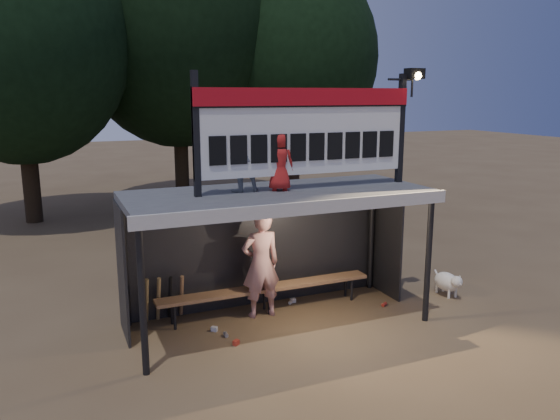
% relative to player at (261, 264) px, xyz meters
% --- Properties ---
extents(ground, '(80.00, 80.00, 0.00)m').
position_rel_player_xyz_m(ground, '(0.16, -0.41, -0.96)').
color(ground, brown).
rests_on(ground, ground).
extents(player, '(0.71, 0.47, 1.92)m').
position_rel_player_xyz_m(player, '(0.00, 0.00, 0.00)').
color(player, silver).
rests_on(player, ground).
extents(child_a, '(0.59, 0.46, 1.19)m').
position_rel_player_xyz_m(child_a, '(-0.43, -0.25, 1.95)').
color(child_a, slate).
rests_on(child_a, dugout_shelter).
extents(child_b, '(0.54, 0.45, 0.94)m').
position_rel_player_xyz_m(child_b, '(0.19, -0.40, 1.83)').
color(child_b, '#B41E1B').
rests_on(child_b, dugout_shelter).
extents(dugout_shelter, '(5.10, 2.08, 2.32)m').
position_rel_player_xyz_m(dugout_shelter, '(0.16, -0.17, 0.88)').
color(dugout_shelter, '#414144').
rests_on(dugout_shelter, ground).
extents(scoreboard_assembly, '(4.10, 0.27, 1.99)m').
position_rel_player_xyz_m(scoreboard_assembly, '(0.72, -0.42, 2.36)').
color(scoreboard_assembly, black).
rests_on(scoreboard_assembly, dugout_shelter).
extents(bench, '(4.00, 0.35, 0.48)m').
position_rel_player_xyz_m(bench, '(0.16, 0.14, -0.53)').
color(bench, '#906644').
rests_on(bench, ground).
extents(tree_left, '(6.46, 6.46, 9.27)m').
position_rel_player_xyz_m(tree_left, '(-3.84, 9.59, 4.55)').
color(tree_left, black).
rests_on(tree_left, ground).
extents(tree_mid, '(7.22, 7.22, 10.36)m').
position_rel_player_xyz_m(tree_mid, '(1.16, 11.09, 5.20)').
color(tree_mid, black).
rests_on(tree_mid, ground).
extents(tree_right, '(6.08, 6.08, 8.72)m').
position_rel_player_xyz_m(tree_right, '(5.16, 10.09, 4.23)').
color(tree_right, black).
rests_on(tree_right, ground).
extents(dog, '(0.36, 0.81, 0.49)m').
position_rel_player_xyz_m(dog, '(3.72, -0.49, -0.68)').
color(dog, '#EFE3CF').
rests_on(dog, ground).
extents(bats, '(0.68, 0.35, 0.84)m').
position_rel_player_xyz_m(bats, '(-1.63, 0.41, -0.53)').
color(bats, olive).
rests_on(bats, ground).
extents(litter, '(3.36, 1.38, 0.08)m').
position_rel_player_xyz_m(litter, '(0.18, -0.28, -0.92)').
color(litter, '#A22A1B').
rests_on(litter, ground).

